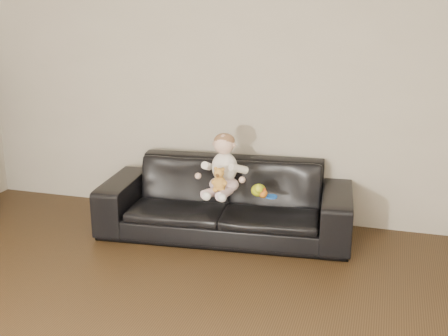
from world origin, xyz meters
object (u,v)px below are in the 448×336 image
(toy_green, at_px, (258,190))
(toy_blue_disc, at_px, (271,197))
(sofa, at_px, (226,199))
(toy_rattle, at_px, (263,194))
(teddy_bear, at_px, (219,180))
(baby, at_px, (224,167))

(toy_green, xyz_separation_m, toy_blue_disc, (0.11, -0.00, -0.05))
(sofa, relative_size, toy_rattle, 28.96)
(sofa, bearing_deg, toy_blue_disc, -20.89)
(teddy_bear, bearing_deg, toy_green, 51.28)
(baby, height_order, teddy_bear, baby)
(baby, bearing_deg, teddy_bear, -71.25)
(toy_rattle, bearing_deg, toy_green, 145.31)
(baby, relative_size, toy_rattle, 6.83)
(sofa, distance_m, baby, 0.36)
(teddy_bear, bearing_deg, toy_rattle, 43.34)
(teddy_bear, xyz_separation_m, toy_blue_disc, (0.42, 0.15, -0.16))
(teddy_bear, bearing_deg, baby, 117.34)
(sofa, relative_size, toy_green, 14.58)
(baby, xyz_separation_m, toy_blue_disc, (0.43, -0.00, -0.22))
(sofa, height_order, teddy_bear, teddy_bear)
(toy_blue_disc, bearing_deg, toy_green, 178.40)
(sofa, relative_size, toy_blue_disc, 21.96)
(teddy_bear, height_order, toy_blue_disc, teddy_bear)
(toy_blue_disc, bearing_deg, sofa, 164.17)
(teddy_bear, xyz_separation_m, toy_rattle, (0.35, 0.12, -0.13))
(sofa, bearing_deg, toy_green, -25.47)
(teddy_bear, bearing_deg, sofa, 119.22)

